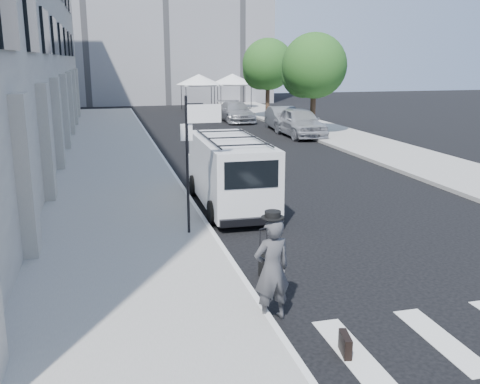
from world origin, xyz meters
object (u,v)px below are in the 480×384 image
suitcase (268,265)px  parked_car_a (300,122)px  briefcase (345,345)px  businessman (272,270)px  parked_car_b (283,119)px  parked_car_c (236,112)px  cargo_van (230,171)px

suitcase → parked_car_a: parked_car_a is taller
briefcase → businessman: bearing=129.8°
parked_car_b → parked_car_c: bearing=113.7°
briefcase → parked_car_b: parked_car_b is taller
briefcase → parked_car_a: (7.94, 23.00, 0.69)m
briefcase → parked_car_a: bearing=82.3°
suitcase → parked_car_b: 24.23m
parked_car_a → parked_car_c: parked_car_a is taller
suitcase → parked_car_b: size_ratio=0.23×
cargo_van → parked_car_c: (5.85, 22.50, -0.38)m
parked_car_a → parked_car_c: (-1.80, 8.48, -0.13)m
parked_car_a → parked_car_b: size_ratio=1.11×
briefcase → parked_car_a: parked_car_a is taller
suitcase → cargo_van: 5.86m
suitcase → parked_car_a: (8.19, 19.80, 0.58)m
briefcase → suitcase: (-0.26, 3.20, 0.11)m
cargo_van → parked_car_c: cargo_van is taller
parked_car_b → suitcase: bearing=-104.2°
businessman → suitcase: 1.98m
suitcase → parked_car_c: parked_car_c is taller
cargo_van → briefcase: bearing=-90.9°
businessman → parked_car_a: 23.28m
parked_car_a → briefcase: bearing=-108.3°
briefcase → parked_car_c: bearing=90.3°
businessman → parked_car_c: bearing=-112.5°
cargo_van → parked_car_c: 23.25m
briefcase → cargo_van: (0.29, 8.98, 0.94)m
briefcase → parked_car_c: size_ratio=0.09×
businessman → suitcase: (0.51, 1.79, -0.66)m
parked_car_a → parked_car_b: bearing=90.8°
parked_car_c → businessman: bearing=-103.3°
cargo_van → parked_car_b: (7.65, 17.02, -0.36)m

